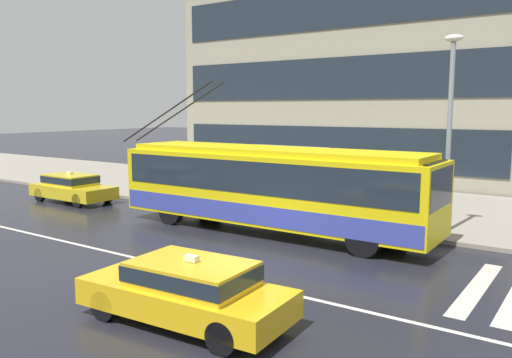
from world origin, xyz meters
The scene contains 11 objects.
ground_plane centered at (0.00, 0.00, 0.00)m, with size 160.00×160.00×0.00m, color #20212A.
sidewalk_slab centered at (0.00, 10.34, 0.07)m, with size 80.00×10.00×0.14m, color gray.
crosswalk_stripe_edge_near centered at (5.91, 1.67, 0.00)m, with size 0.44×4.40×0.01m, color beige.
lane_centre_line centered at (0.00, -1.20, 0.00)m, with size 72.00×0.14×0.01m, color silver.
trolleybus centered at (-1.27, 3.74, 1.61)m, with size 12.78×2.61×5.24m.
taxi_queued_behind_bus centered at (-11.99, 3.47, 0.70)m, with size 4.31×1.82×1.39m.
taxi_oncoming_near centered at (1.56, -3.72, 0.70)m, with size 4.46×2.04×1.39m.
bus_shelter centered at (-3.02, 7.56, 2.01)m, with size 3.58×1.60×2.53m.
pedestrian_at_shelter centered at (-2.31, 6.46, 1.75)m, with size 1.39×1.39×2.01m.
pedestrian_approaching_curb centered at (-2.15, 7.81, 1.77)m, with size 1.20×1.20×1.99m.
street_lamp centered at (3.91, 6.45, 3.98)m, with size 0.60×0.32×6.47m.
Camera 1 is at (8.26, -11.10, 4.23)m, focal length 36.24 mm.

